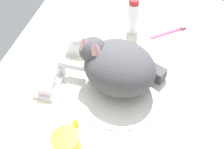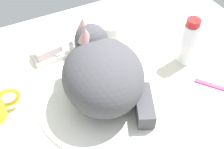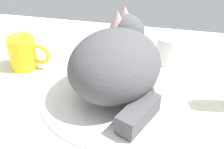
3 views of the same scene
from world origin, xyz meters
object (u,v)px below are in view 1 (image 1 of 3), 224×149
(soap_bar, at_px, (47,84))
(toothpaste_bottle, at_px, (133,17))
(cat, at_px, (118,66))
(toothbrush, at_px, (171,31))
(coffee_mug, at_px, (67,145))
(rinse_cup, at_px, (75,43))
(faucet, at_px, (64,68))

(soap_bar, xyz_separation_m, toothpaste_bottle, (0.34, -0.19, 0.04))
(cat, height_order, toothbrush, cat)
(coffee_mug, distance_m, soap_bar, 0.23)
(coffee_mug, height_order, rinse_cup, coffee_mug)
(cat, bearing_deg, toothpaste_bottle, 2.39)
(rinse_cup, relative_size, toothpaste_bottle, 0.51)
(soap_bar, distance_m, toothbrush, 0.50)
(cat, bearing_deg, rinse_cup, 58.88)
(cat, height_order, coffee_mug, cat)
(cat, xyz_separation_m, rinse_cup, (0.11, 0.18, -0.05))
(cat, xyz_separation_m, coffee_mug, (-0.26, 0.06, -0.04))
(faucet, bearing_deg, toothpaste_bottle, -32.29)
(coffee_mug, relative_size, soap_bar, 1.57)
(cat, distance_m, rinse_cup, 0.21)
(faucet, height_order, toothbrush, faucet)
(rinse_cup, height_order, toothpaste_bottle, toothpaste_bottle)
(faucet, height_order, coffee_mug, coffee_mug)
(cat, bearing_deg, soap_bar, 111.33)
(rinse_cup, bearing_deg, faucet, -179.91)
(soap_bar, xyz_separation_m, toothbrush, (0.37, -0.33, -0.02))
(rinse_cup, distance_m, soap_bar, 0.19)
(cat, height_order, rinse_cup, cat)
(toothpaste_bottle, xyz_separation_m, toothbrush, (0.03, -0.14, -0.06))
(coffee_mug, xyz_separation_m, toothpaste_bottle, (0.52, -0.05, 0.02))
(toothpaste_bottle, bearing_deg, soap_bar, 150.45)
(coffee_mug, distance_m, toothbrush, 0.59)
(rinse_cup, distance_m, toothpaste_bottle, 0.23)
(faucet, distance_m, cat, 0.19)
(faucet, bearing_deg, cat, -88.95)
(cat, bearing_deg, faucet, 91.05)
(faucet, height_order, rinse_cup, rinse_cup)
(faucet, distance_m, toothpaste_bottle, 0.31)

